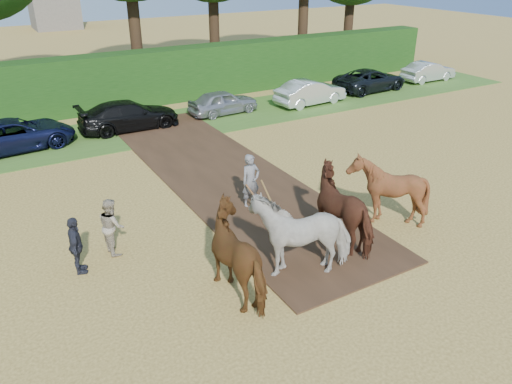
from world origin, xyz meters
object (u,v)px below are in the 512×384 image
object	(u,v)px
spectator_near	(112,226)
parked_cars	(187,108)
spectator_far	(76,246)
plough_team	(323,217)

from	to	relation	value
spectator_near	parked_cars	world-z (taller)	spectator_near
parked_cars	spectator_near	bearing A→B (deg)	-122.73
parked_cars	spectator_far	bearing A→B (deg)	-125.35
plough_team	parked_cars	xyz separation A→B (m)	(1.65, 13.73, -0.44)
spectator_near	plough_team	bearing A→B (deg)	-123.15
plough_team	spectator_far	bearing A→B (deg)	158.91
spectator_far	parked_cars	size ratio (longest dim) A/B	0.04
spectator_far	parked_cars	xyz separation A→B (m)	(8.00, 11.28, -0.16)
spectator_far	parked_cars	distance (m)	13.83
spectator_near	parked_cars	size ratio (longest dim) A/B	0.04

